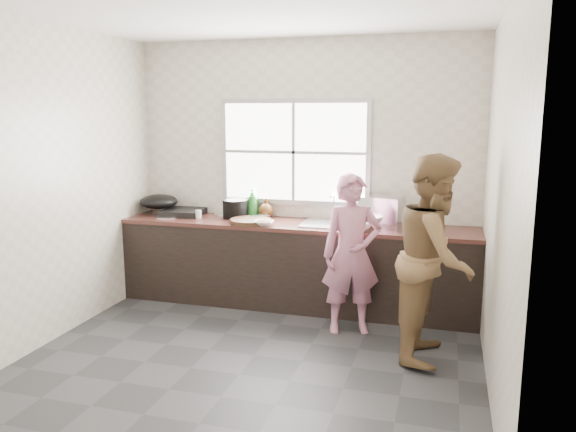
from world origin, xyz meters
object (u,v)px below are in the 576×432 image
(bottle_brown_tall, at_px, (236,210))
(pot_lid_left, at_px, (167,217))
(bowl_crabs, at_px, (357,227))
(bottle_green, at_px, (252,202))
(bowl_held, at_px, (359,227))
(plate_food, at_px, (241,215))
(wok, at_px, (159,202))
(woman, at_px, (351,259))
(glass_jar, at_px, (198,214))
(person_side, at_px, (435,258))
(burner, at_px, (183,212))
(bowl_mince, at_px, (264,223))
(dish_rack, at_px, (382,211))
(cutting_board, at_px, (251,221))
(pot_lid_right, at_px, (225,214))
(black_pot, at_px, (235,209))
(bottle_brown_short, at_px, (266,208))

(bottle_brown_tall, height_order, pot_lid_left, bottle_brown_tall)
(bowl_crabs, xyz_separation_m, bottle_green, (-1.19, 0.44, 0.12))
(bowl_held, relative_size, plate_food, 1.00)
(wok, bearing_deg, bottle_green, 7.76)
(woman, height_order, glass_jar, woman)
(wok, bearing_deg, glass_jar, -14.94)
(plate_food, relative_size, bottle_green, 0.69)
(person_side, height_order, glass_jar, person_side)
(bowl_held, xyz_separation_m, burner, (-1.96, 0.31, -0.00))
(bowl_held, relative_size, burner, 0.50)
(wok, bearing_deg, bowl_mince, -12.83)
(bowl_held, xyz_separation_m, dish_rack, (0.18, 0.28, 0.11))
(plate_food, bearing_deg, glass_jar, -143.19)
(plate_food, distance_m, glass_jar, 0.47)
(bowl_crabs, bearing_deg, woman, -87.74)
(cutting_board, xyz_separation_m, bowl_mince, (0.17, -0.08, 0.00))
(bottle_green, relative_size, glass_jar, 3.42)
(cutting_board, xyz_separation_m, bottle_green, (-0.11, 0.36, 0.13))
(cutting_board, distance_m, pot_lid_right, 0.56)
(bowl_held, bearing_deg, person_side, -43.65)
(bowl_crabs, xyz_separation_m, black_pot, (-1.34, 0.32, 0.06))
(person_side, xyz_separation_m, plate_food, (-2.06, 1.12, 0.04))
(black_pot, bearing_deg, person_side, -25.76)
(woman, xyz_separation_m, bottle_brown_short, (-1.05, 0.78, 0.28))
(bottle_brown_short, xyz_separation_m, burner, (-0.90, -0.13, -0.06))
(person_side, height_order, pot_lid_left, person_side)
(bowl_held, bearing_deg, bowl_mince, 180.00)
(cutting_board, bearing_deg, pot_lid_left, 176.64)
(cutting_board, relative_size, black_pot, 1.57)
(person_side, xyz_separation_m, bottle_green, (-1.93, 1.12, 0.19))
(pot_lid_right, bearing_deg, bowl_mince, -36.37)
(bowl_crabs, bearing_deg, plate_food, 161.82)
(glass_jar, distance_m, pot_lid_right, 0.34)
(bottle_green, bearing_deg, cutting_board, -73.49)
(person_side, distance_m, pot_lid_left, 2.90)
(bowl_held, bearing_deg, wok, 172.43)
(pot_lid_left, distance_m, pot_lid_right, 0.61)
(pot_lid_left, bearing_deg, dish_rack, 3.46)
(dish_rack, bearing_deg, bowl_held, -111.43)
(bowl_mince, relative_size, plate_food, 0.92)
(bottle_green, bearing_deg, burner, -170.16)
(woman, relative_size, black_pot, 5.10)
(black_pot, height_order, bottle_brown_tall, black_pot)
(dish_rack, bearing_deg, glass_jar, -164.76)
(bowl_mince, relative_size, bottle_green, 0.63)
(person_side, height_order, wok, person_side)
(dish_rack, bearing_deg, bottle_brown_tall, -168.57)
(woman, bearing_deg, bottle_brown_short, 125.32)
(wok, height_order, pot_lid_right, wok)
(bowl_mince, xyz_separation_m, bowl_crabs, (0.92, 0.00, 0.01))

